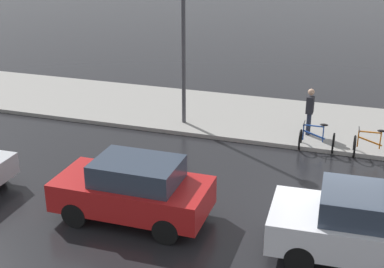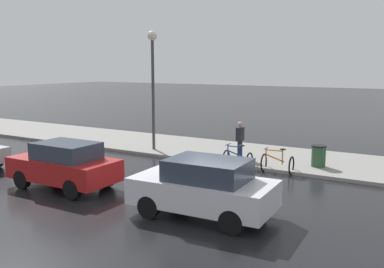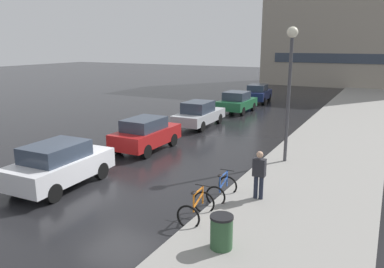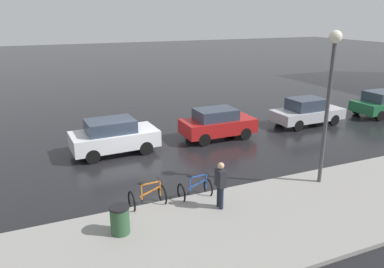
% 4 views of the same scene
% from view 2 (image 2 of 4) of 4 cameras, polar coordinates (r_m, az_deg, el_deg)
% --- Properties ---
extents(ground_plane, '(140.00, 140.00, 0.00)m').
position_cam_2_polar(ground_plane, '(14.18, 2.70, -7.89)').
color(ground_plane, black).
extents(sidewalk_kerb, '(4.80, 60.00, 0.14)m').
position_cam_2_polar(sidewalk_kerb, '(24.64, -11.41, -0.55)').
color(sidewalk_kerb, gray).
rests_on(sidewalk_kerb, ground).
extents(bicycle_nearest, '(0.78, 1.20, 1.00)m').
position_cam_2_polar(bicycle_nearest, '(16.94, 11.31, -3.81)').
color(bicycle_nearest, black).
rests_on(bicycle_nearest, ground).
extents(bicycle_second, '(0.70, 1.11, 0.97)m').
position_cam_2_polar(bicycle_second, '(17.62, 6.09, -3.23)').
color(bicycle_second, black).
rests_on(bicycle_second, ground).
extents(car_white, '(2.07, 4.03, 1.63)m').
position_cam_2_polar(car_white, '(11.87, 1.61, -7.10)').
color(car_white, silver).
rests_on(car_white, ground).
extents(car_red, '(1.82, 3.81, 1.59)m').
position_cam_2_polar(car_red, '(15.17, -16.63, -3.95)').
color(car_red, '#AD1919').
rests_on(car_red, ground).
extents(pedestrian, '(0.40, 0.24, 1.74)m').
position_cam_2_polar(pedestrian, '(18.67, 6.42, -0.66)').
color(pedestrian, '#1E2333').
rests_on(pedestrian, ground).
extents(streetlamp, '(0.45, 0.45, 5.73)m').
position_cam_2_polar(streetlamp, '(20.38, -5.26, 8.67)').
color(streetlamp, '#424247').
rests_on(streetlamp, ground).
extents(trash_bin, '(0.58, 0.58, 1.00)m').
position_cam_2_polar(trash_bin, '(17.84, 16.51, -3.03)').
color(trash_bin, '#2D5133').
rests_on(trash_bin, ground).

